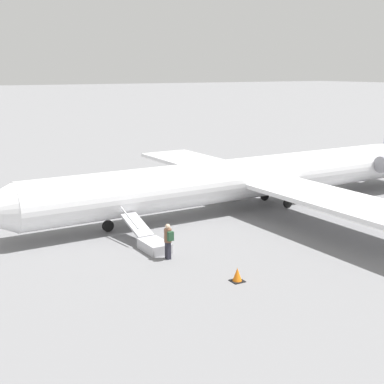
% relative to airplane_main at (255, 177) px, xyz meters
% --- Properties ---
extents(ground_plane, '(600.00, 600.00, 0.00)m').
position_rel_airplane_main_xyz_m(ground_plane, '(1.01, 0.01, -2.07)').
color(ground_plane, slate).
extents(airplane_main, '(34.93, 26.67, 6.93)m').
position_rel_airplane_main_xyz_m(airplane_main, '(0.00, 0.00, 0.00)').
color(airplane_main, white).
rests_on(airplane_main, ground).
extents(boarding_stairs, '(1.11, 4.02, 1.72)m').
position_rel_airplane_main_xyz_m(boarding_stairs, '(9.57, 3.91, -1.69)').
color(boarding_stairs, '#B2B2B7').
rests_on(boarding_stairs, ground).
extents(passenger, '(0.36, 0.54, 1.74)m').
position_rel_airplane_main_xyz_m(passenger, '(9.54, 5.73, -1.06)').
color(passenger, '#23232D').
rests_on(passenger, ground).
extents(traffic_cone_near_stairs, '(0.55, 0.55, 0.61)m').
position_rel_airplane_main_xyz_m(traffic_cone_near_stairs, '(8.33, 9.68, -1.79)').
color(traffic_cone_near_stairs, black).
rests_on(traffic_cone_near_stairs, ground).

